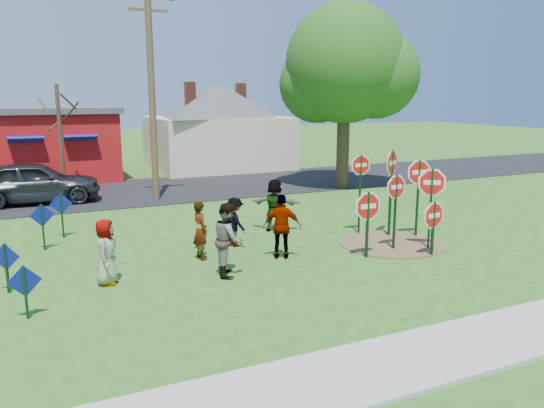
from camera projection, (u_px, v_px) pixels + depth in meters
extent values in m
plane|color=#265E1A|center=(245.00, 253.00, 15.49)|extent=(120.00, 120.00, 0.00)
cube|color=#9E9E99|center=(402.00, 362.00, 9.09)|extent=(22.00, 1.80, 0.08)
cube|color=black|center=(155.00, 190.00, 25.69)|extent=(120.00, 7.50, 0.04)
cylinder|color=brown|center=(391.00, 243.00, 16.46)|extent=(3.20, 3.20, 0.03)
cube|color=#9F0F11|center=(26.00, 146.00, 28.83)|extent=(9.00, 7.00, 3.60)
cube|color=#4C4C51|center=(23.00, 110.00, 28.43)|extent=(9.40, 7.40, 0.30)
cube|color=navy|center=(26.00, 140.00, 25.51)|extent=(1.60, 0.78, 0.45)
cube|color=navy|center=(81.00, 139.00, 26.54)|extent=(1.60, 0.78, 0.45)
cube|color=beige|center=(218.00, 143.00, 33.42)|extent=(8.00, 7.00, 3.20)
pyramid|color=#4C4C51|center=(217.00, 81.00, 32.65)|extent=(9.40, 9.40, 2.20)
cube|color=brown|center=(190.00, 94.00, 31.10)|extent=(0.55, 0.55, 1.40)
cube|color=brown|center=(241.00, 94.00, 34.53)|extent=(0.55, 0.55, 1.40)
cube|color=#0E3413|center=(367.00, 225.00, 14.92)|extent=(0.06, 0.08, 1.89)
cylinder|color=white|center=(368.00, 206.00, 14.81)|extent=(1.11, 0.06, 1.11)
cylinder|color=red|center=(368.00, 206.00, 14.81)|extent=(0.96, 0.05, 0.96)
cube|color=white|center=(368.00, 206.00, 14.81)|extent=(0.49, 0.02, 0.14)
cube|color=#0E3413|center=(360.00, 195.00, 17.41)|extent=(0.06, 0.07, 2.64)
cylinder|color=white|center=(361.00, 165.00, 17.22)|extent=(0.91, 0.14, 0.92)
cylinder|color=red|center=(361.00, 165.00, 17.22)|extent=(0.79, 0.12, 0.79)
cube|color=white|center=(361.00, 165.00, 17.22)|extent=(0.40, 0.06, 0.11)
cylinder|color=gold|center=(361.00, 165.00, 17.22)|extent=(0.91, 0.13, 0.92)
cube|color=#0E3413|center=(418.00, 199.00, 17.10)|extent=(0.07, 0.08, 2.51)
cylinder|color=white|center=(419.00, 172.00, 16.93)|extent=(1.07, 0.25, 1.09)
cylinder|color=red|center=(419.00, 172.00, 16.93)|extent=(0.92, 0.22, 0.94)
cube|color=white|center=(419.00, 172.00, 16.93)|extent=(0.47, 0.11, 0.14)
cube|color=#0E3413|center=(391.00, 193.00, 17.12)|extent=(0.09, 0.10, 2.83)
cylinder|color=white|center=(392.00, 163.00, 16.92)|extent=(0.99, 0.61, 1.15)
cylinder|color=red|center=(392.00, 163.00, 16.92)|extent=(0.86, 0.53, 0.99)
cube|color=white|center=(392.00, 163.00, 16.92)|extent=(0.43, 0.27, 0.14)
cylinder|color=gold|center=(392.00, 163.00, 16.92)|extent=(0.99, 0.60, 1.15)
cube|color=#0E3413|center=(433.00, 229.00, 15.09)|extent=(0.07, 0.08, 1.58)
cylinder|color=white|center=(434.00, 215.00, 15.01)|extent=(1.07, 0.17, 1.08)
cylinder|color=red|center=(434.00, 215.00, 15.01)|extent=(0.92, 0.15, 0.93)
cube|color=white|center=(434.00, 215.00, 15.01)|extent=(0.47, 0.07, 0.13)
cube|color=#0E3413|center=(430.00, 209.00, 15.72)|extent=(0.09, 0.09, 2.42)
cylinder|color=white|center=(432.00, 182.00, 15.56)|extent=(0.96, 0.60, 1.11)
cylinder|color=red|center=(432.00, 182.00, 15.56)|extent=(0.83, 0.52, 0.96)
cube|color=white|center=(432.00, 182.00, 15.56)|extent=(0.42, 0.26, 0.14)
cylinder|color=gold|center=(432.00, 182.00, 15.56)|extent=(0.96, 0.59, 1.11)
cube|color=#0E3413|center=(395.00, 213.00, 15.65)|extent=(0.06, 0.07, 2.25)
cylinder|color=white|center=(396.00, 187.00, 15.50)|extent=(0.97, 0.12, 0.97)
cylinder|color=red|center=(396.00, 187.00, 15.50)|extent=(0.83, 0.11, 0.84)
cube|color=white|center=(396.00, 187.00, 15.50)|extent=(0.43, 0.05, 0.12)
cube|color=#0E3413|center=(25.00, 293.00, 10.85)|extent=(0.06, 0.07, 1.13)
cube|color=navy|center=(24.00, 281.00, 10.80)|extent=(0.68, 0.06, 0.68)
cube|color=#0E3413|center=(7.00, 269.00, 12.26)|extent=(0.07, 0.08, 1.19)
cube|color=navy|center=(5.00, 257.00, 12.21)|extent=(0.61, 0.29, 0.66)
cube|color=#0E3413|center=(43.00, 227.00, 15.67)|extent=(0.06, 0.07, 1.39)
cube|color=navy|center=(42.00, 215.00, 15.59)|extent=(0.69, 0.05, 0.69)
cube|color=#0E3413|center=(62.00, 216.00, 17.03)|extent=(0.06, 0.07, 1.45)
cube|color=navy|center=(61.00, 204.00, 16.95)|extent=(0.70, 0.05, 0.70)
imported|color=#3F448B|center=(106.00, 252.00, 12.82)|extent=(0.76, 0.93, 1.62)
imported|color=#1D6A5F|center=(200.00, 230.00, 14.80)|extent=(0.46, 0.64, 1.65)
imported|color=brown|center=(228.00, 239.00, 13.46)|extent=(0.95, 1.09, 1.89)
imported|color=#313236|center=(235.00, 222.00, 16.08)|extent=(0.76, 1.07, 1.50)
imported|color=#4A2A55|center=(282.00, 227.00, 14.83)|extent=(1.16, 0.91, 1.84)
imported|color=#215527|center=(275.00, 205.00, 17.86)|extent=(1.63, 1.45, 1.80)
imported|color=#29282D|center=(34.00, 182.00, 22.31)|extent=(5.37, 2.44, 1.79)
cylinder|color=#4C3823|center=(152.00, 95.00, 22.44)|extent=(0.28, 0.28, 9.07)
cube|color=#4C3823|center=(148.00, 10.00, 21.75)|extent=(1.62, 0.16, 0.10)
cylinder|color=#382819|center=(343.00, 139.00, 25.89)|extent=(0.61, 0.61, 4.82)
sphere|color=#1F4E14|center=(345.00, 63.00, 25.16)|extent=(5.70, 5.70, 5.70)
sphere|color=#1F4E14|center=(376.00, 75.00, 25.24)|extent=(4.16, 4.16, 4.16)
sphere|color=#1F4E14|center=(317.00, 84.00, 25.73)|extent=(3.73, 3.73, 3.73)
cylinder|color=#382819|center=(61.00, 140.00, 24.48)|extent=(0.18, 0.18, 5.04)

